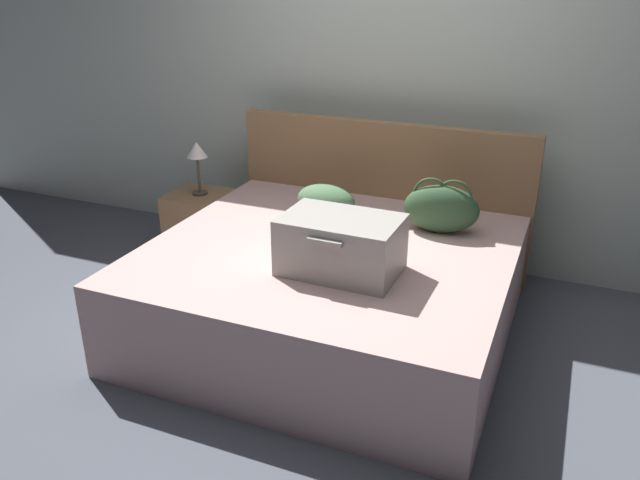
# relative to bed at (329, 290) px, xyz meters

# --- Properties ---
(ground_plane) EXTENTS (12.00, 12.00, 0.00)m
(ground_plane) POSITION_rel_bed_xyz_m (0.00, -0.40, -0.26)
(ground_plane) COLOR #4C515B
(back_wall) EXTENTS (8.00, 0.10, 2.60)m
(back_wall) POSITION_rel_bed_xyz_m (0.00, 1.25, 1.04)
(back_wall) COLOR #B7C1B2
(back_wall) RESTS_ON ground
(bed) EXTENTS (1.94, 1.80, 0.53)m
(bed) POSITION_rel_bed_xyz_m (0.00, 0.00, 0.00)
(bed) COLOR #BC9993
(bed) RESTS_ON ground
(headboard) EXTENTS (1.98, 0.08, 1.02)m
(headboard) POSITION_rel_bed_xyz_m (0.00, 0.94, 0.25)
(headboard) COLOR olive
(headboard) RESTS_ON ground
(hard_case_large) EXTENTS (0.59, 0.41, 0.29)m
(hard_case_large) POSITION_rel_bed_xyz_m (0.16, -0.25, 0.41)
(hard_case_large) COLOR gray
(hard_case_large) RESTS_ON bed
(duffel_bag) EXTENTS (0.45, 0.24, 0.32)m
(duffel_bag) POSITION_rel_bed_xyz_m (0.50, 0.46, 0.41)
(duffel_bag) COLOR #2D4C2D
(duffel_bag) RESTS_ON bed
(pillow_near_headboard) EXTENTS (0.41, 0.30, 0.19)m
(pillow_near_headboard) POSITION_rel_bed_xyz_m (-0.21, 0.46, 0.36)
(pillow_near_headboard) COLOR #4C724C
(pillow_near_headboard) RESTS_ON bed
(nightstand) EXTENTS (0.44, 0.40, 0.46)m
(nightstand) POSITION_rel_bed_xyz_m (-1.25, 0.65, -0.03)
(nightstand) COLOR olive
(nightstand) RESTS_ON ground
(table_lamp) EXTENTS (0.14, 0.14, 0.38)m
(table_lamp) POSITION_rel_bed_xyz_m (-1.25, 0.65, 0.49)
(table_lamp) COLOR #3F3833
(table_lamp) RESTS_ON nightstand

